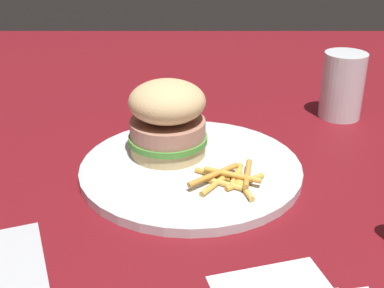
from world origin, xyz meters
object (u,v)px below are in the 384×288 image
fries_pile (232,178)px  drink_glass (343,90)px  sandwich (169,118)px  plate (192,169)px

fries_pile → drink_glass: (0.20, 0.24, 0.03)m
sandwich → fries_pile: sandwich is taller
fries_pile → drink_glass: drink_glass is taller
fries_pile → drink_glass: size_ratio=0.87×
sandwich → fries_pile: 0.12m
plate → sandwich: 0.07m
sandwich → fries_pile: size_ratio=1.15×
plate → sandwich: bearing=132.1°
plate → fries_pile: fries_pile is taller
fries_pile → drink_glass: bearing=50.7°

